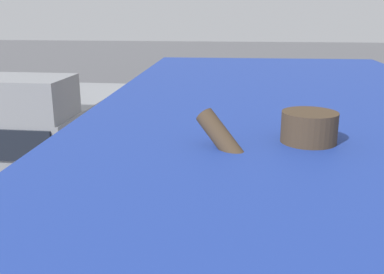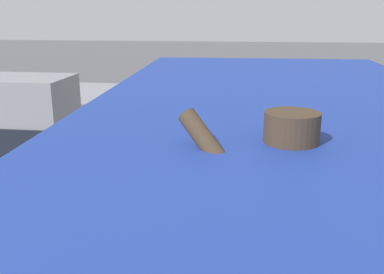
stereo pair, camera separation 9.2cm
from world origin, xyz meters
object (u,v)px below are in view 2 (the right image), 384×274
Objects in this scene: shopping_cart_vendor at (214,149)px; pedestrian_black_side at (246,119)px; pedestrian_pink_side at (210,102)px; pedestrian_white_side at (178,122)px; cargo_van_parked_right at (62,125)px; hand_dolly_boxes at (167,146)px.

shopping_cart_vendor is 0.49× the size of pedestrian_black_side.
pedestrian_white_side is at bearing 75.84° from pedestrian_pink_side.
cargo_van_parked_right reaches higher than shopping_cart_vendor.
pedestrian_white_side is at bearing 60.00° from shopping_cart_vendor.
shopping_cart_vendor is at bearing -175.05° from cargo_van_parked_right.
pedestrian_white_side is (1.49, 0.36, 0.00)m from pedestrian_black_side.
pedestrian_white_side is (-3.03, 0.93, 0.39)m from cargo_van_parked_right.
hand_dolly_boxes is at bearing 53.07° from pedestrian_pink_side.
cargo_van_parked_right is 2.68m from hand_dolly_boxes.
pedestrian_pink_side is 1.00× the size of pedestrian_white_side.
pedestrian_black_side reaches higher than hand_dolly_boxes.
hand_dolly_boxes is 0.61× the size of pedestrian_black_side.
pedestrian_black_side is at bearing 117.90° from pedestrian_pink_side.
hand_dolly_boxes is 0.61× the size of pedestrian_pink_side.
cargo_van_parked_right is 2.51× the size of pedestrian_pink_side.
cargo_van_parked_right is 3.80m from pedestrian_pink_side.
cargo_van_parked_right is at bearing 18.74° from pedestrian_pink_side.
pedestrian_pink_side is at bearing -126.93° from hand_dolly_boxes.
pedestrian_pink_side is at bearing -104.16° from pedestrian_white_side.
cargo_van_parked_right is at bearing -0.58° from hand_dolly_boxes.
cargo_van_parked_right is 2.51× the size of pedestrian_black_side.
shopping_cart_vendor is 0.49× the size of pedestrian_white_side.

